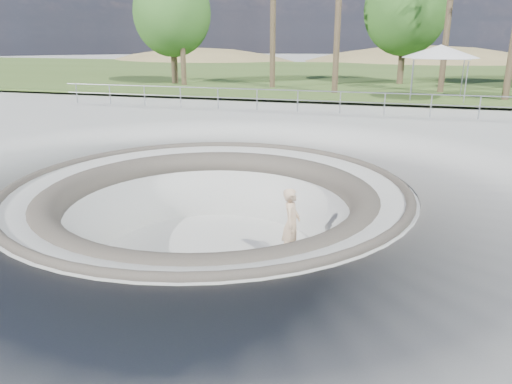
{
  "coord_description": "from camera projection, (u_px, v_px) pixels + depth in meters",
  "views": [
    {
      "loc": [
        4.43,
        -11.45,
        3.76
      ],
      "look_at": [
        1.22,
        0.19,
        -0.1
      ],
      "focal_mm": 35.0,
      "sensor_mm": 36.0,
      "label": 1
    }
  ],
  "objects": [
    {
      "name": "distant_hills",
      "position": [
        388.0,
        117.0,
        66.45
      ],
      "size": [
        103.2,
        45.0,
        28.6
      ],
      "color": "olive",
      "rests_on": "ground"
    },
    {
      "name": "canopy_white",
      "position": [
        441.0,
        52.0,
        26.78
      ],
      "size": [
        5.69,
        5.69,
        2.88
      ],
      "color": "#929499",
      "rests_on": "ground"
    },
    {
      "name": "ground",
      "position": [
        208.0,
        187.0,
        12.78
      ],
      "size": [
        180.0,
        180.0,
        0.0
      ],
      "primitive_type": "plane",
      "color": "#A9AAA5",
      "rests_on": "ground"
    },
    {
      "name": "skate_bowl",
      "position": [
        210.0,
        252.0,
        13.34
      ],
      "size": [
        14.0,
        14.0,
        4.1
      ],
      "color": "#A9AAA5",
      "rests_on": "ground"
    },
    {
      "name": "safety_railing",
      "position": [
        298.0,
        101.0,
        23.59
      ],
      "size": [
        25.0,
        0.06,
        1.03
      ],
      "color": "#929499",
      "rests_on": "ground"
    },
    {
      "name": "skater",
      "position": [
        291.0,
        224.0,
        12.71
      ],
      "size": [
        0.45,
        0.69,
        1.87
      ],
      "primitive_type": "imported",
      "rotation": [
        0.0,
        0.0,
        1.58
      ],
      "color": "#D4AE89",
      "rests_on": "skateboard"
    },
    {
      "name": "grass_strip",
      "position": [
        345.0,
        75.0,
        43.92
      ],
      "size": [
        180.0,
        36.0,
        0.12
      ],
      "color": "#3F5622",
      "rests_on": "ground"
    },
    {
      "name": "bushy_tree_mid",
      "position": [
        406.0,
        10.0,
        34.21
      ],
      "size": [
        5.69,
        5.17,
        8.2
      ],
      "color": "brown",
      "rests_on": "ground"
    },
    {
      "name": "skateboard",
      "position": [
        291.0,
        258.0,
        13.0
      ],
      "size": [
        0.85,
        0.35,
        0.09
      ],
      "color": "olive",
      "rests_on": "ground"
    },
    {
      "name": "bushy_tree_left",
      "position": [
        172.0,
        13.0,
        34.61
      ],
      "size": [
        5.46,
        4.96,
        7.88
      ],
      "color": "brown",
      "rests_on": "ground"
    }
  ]
}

